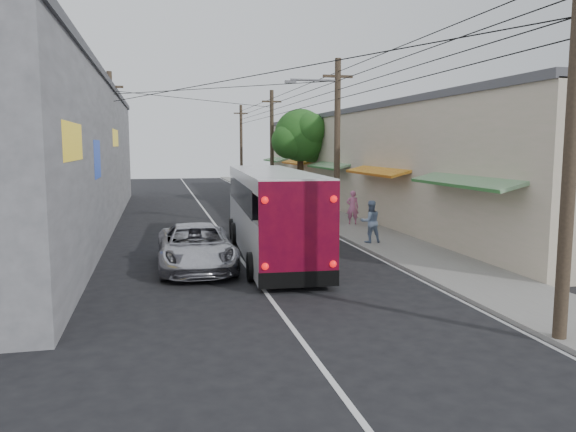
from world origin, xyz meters
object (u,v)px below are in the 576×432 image
Objects in this scene: coach_bus at (271,212)px; parked_car_far at (254,188)px; parked_suv at (298,204)px; pedestrian_far at (370,222)px; jeepney at (196,247)px; pedestrian_near at (353,207)px; parked_car_mid at (264,199)px.

coach_bus is 2.47× the size of parked_car_far.
parked_suv is 8.27m from pedestrian_far.
parked_suv is at bearing 73.48° from coach_bus.
coach_bus is at bearing 30.25° from jeepney.
parked_suv is 3.58m from pedestrian_near.
coach_bus is 2.10× the size of jeepney.
coach_bus is 8.61m from pedestrian_near.
pedestrian_far reaches higher than parked_car_far.
parked_car_mid is 2.18× the size of pedestrian_near.
parked_car_far is (3.39, 23.82, -0.90)m from coach_bus.
parked_suv is 1.41× the size of parked_car_far.
parked_car_mid is 14.12m from pedestrian_far.
parked_suv is (3.39, 9.40, -0.72)m from coach_bus.
jeepney is 0.83× the size of parked_suv.
parked_car_far is (0.00, 14.41, -0.18)m from parked_suv.
pedestrian_far is at bearing -82.51° from parked_suv.
parked_suv is 3.73× the size of pedestrian_near.
coach_bus is 3.00× the size of parked_car_mid.
pedestrian_far reaches higher than parked_car_mid.
coach_bus reaches higher than pedestrian_far.
parked_suv is 5.85m from parked_car_mid.
parked_car_mid is 2.14× the size of pedestrian_far.
coach_bus is 10.02m from parked_suv.
pedestrian_far is at bearing -79.41° from parked_car_mid.
parked_car_mid is (2.59, 15.19, -1.01)m from coach_bus.
jeepney is 3.11× the size of pedestrian_near.
jeepney is 1.18× the size of parked_car_far.
coach_bus reaches higher than parked_car_far.
jeepney is at bearing 62.25° from pedestrian_near.
coach_bus is 15.45m from parked_car_mid.
parked_suv is 14.42m from parked_car_far.
parked_suv reaches higher than parked_car_mid.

